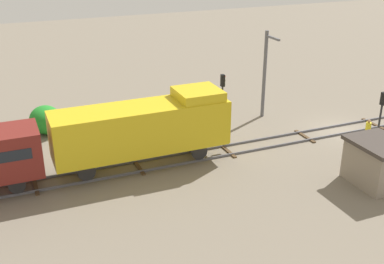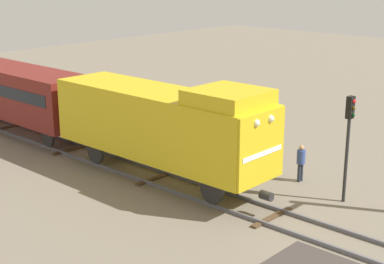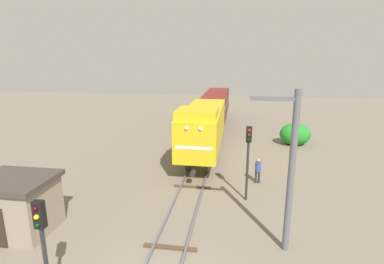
# 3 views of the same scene
# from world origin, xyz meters

# --- Properties ---
(ground_plane) EXTENTS (115.37, 115.37, 0.00)m
(ground_plane) POSITION_xyz_m (0.00, 0.00, 0.00)
(ground_plane) COLOR #756B5B
(railway_track) EXTENTS (2.40, 76.91, 0.16)m
(railway_track) POSITION_xyz_m (0.00, 0.00, 0.07)
(railway_track) COLOR #595960
(railway_track) RESTS_ON ground
(locomotive) EXTENTS (2.90, 11.60, 4.60)m
(locomotive) POSITION_xyz_m (0.00, 15.52, 2.77)
(locomotive) COLOR gold
(locomotive) RESTS_ON railway_track
(traffic_signal_near) EXTENTS (0.32, 0.34, 3.95)m
(traffic_signal_near) POSITION_xyz_m (-3.20, -0.57, 2.76)
(traffic_signal_near) COLOR #262628
(traffic_signal_near) RESTS_ON ground
(traffic_signal_mid) EXTENTS (0.32, 0.34, 4.45)m
(traffic_signal_mid) POSITION_xyz_m (3.40, 8.41, 3.08)
(traffic_signal_mid) COLOR #262628
(traffic_signal_mid) RESTS_ON ground
(worker_near_track) EXTENTS (0.38, 0.38, 1.70)m
(worker_near_track) POSITION_xyz_m (-2.40, -0.41, 1.00)
(worker_near_track) COLOR #262B38
(worker_near_track) RESTS_ON ground
(worker_by_signal) EXTENTS (0.38, 0.38, 1.70)m
(worker_by_signal) POSITION_xyz_m (4.20, 11.03, 1.00)
(worker_by_signal) COLOR #262B38
(worker_by_signal) RESTS_ON ground
(catenary_mast) EXTENTS (1.94, 0.28, 7.02)m
(catenary_mast) POSITION_xyz_m (4.93, 3.94, 3.75)
(catenary_mast) COLOR #595960
(catenary_mast) RESTS_ON ground
(relay_hut) EXTENTS (3.50, 2.90, 2.74)m
(relay_hut) POSITION_xyz_m (-7.50, 3.46, 1.39)
(relay_hut) COLOR gray
(relay_hut) RESTS_ON ground
(bush_near) EXTENTS (2.86, 2.34, 2.08)m
(bush_near) POSITION_xyz_m (8.23, 20.72, 1.04)
(bush_near) COLOR #208026
(bush_near) RESTS_ON ground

